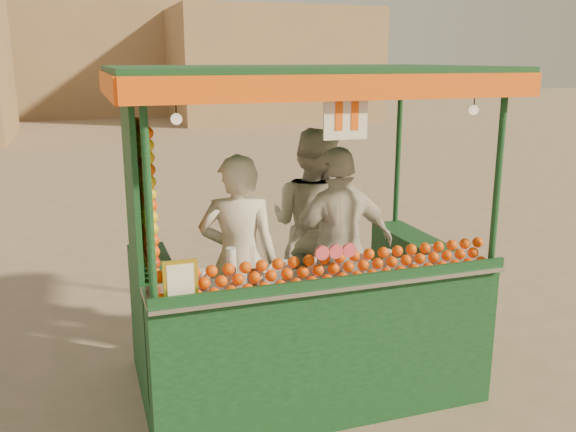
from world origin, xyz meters
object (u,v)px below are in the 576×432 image
object	(u,v)px
juice_cart	(298,293)
vendor_right	(340,247)
vendor_middle	(313,225)
vendor_left	(239,261)

from	to	relation	value
juice_cart	vendor_right	distance (m)	0.57
juice_cart	vendor_middle	size ratio (longest dim) A/B	1.62
vendor_left	vendor_middle	bearing A→B (deg)	-127.82
juice_cart	vendor_right	xyz separation A→B (m)	(0.45, 0.17, 0.31)
vendor_left	vendor_right	xyz separation A→B (m)	(0.93, 0.08, 0.00)
juice_cart	vendor_left	world-z (taller)	juice_cart
juice_cart	vendor_middle	xyz separation A→B (m)	(0.42, 0.74, 0.36)
vendor_right	vendor_left	bearing A→B (deg)	2.10
vendor_left	juice_cart	bearing A→B (deg)	-173.87
vendor_right	vendor_middle	bearing A→B (deg)	-90.13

